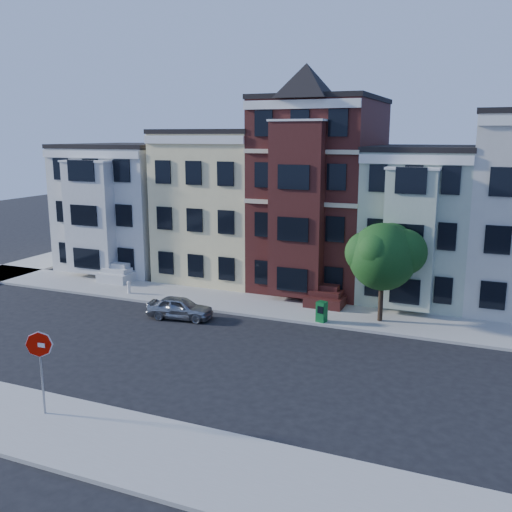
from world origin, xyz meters
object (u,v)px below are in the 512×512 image
at_px(newspaper_box, 322,312).
at_px(stop_sign, 41,368).
at_px(parked_car, 180,308).
at_px(street_tree, 383,261).
at_px(fire_hydrant, 129,288).

relative_size(newspaper_box, stop_sign, 0.32).
xyz_separation_m(newspaper_box, stop_sign, (-6.23, -13.77, 1.19)).
height_order(newspaper_box, stop_sign, stop_sign).
relative_size(parked_car, newspaper_box, 3.29).
height_order(street_tree, newspaper_box, street_tree).
bearing_deg(parked_car, fire_hydrant, 54.51).
bearing_deg(newspaper_box, street_tree, 39.39).
distance_m(newspaper_box, fire_hydrant, 12.82).
bearing_deg(fire_hydrant, parked_car, -27.42).
bearing_deg(street_tree, parked_car, -161.38).
bearing_deg(fire_hydrant, newspaper_box, -2.97).
relative_size(fire_hydrant, stop_sign, 0.18).
height_order(fire_hydrant, stop_sign, stop_sign).
bearing_deg(parked_car, stop_sign, 178.01).
bearing_deg(stop_sign, newspaper_box, 61.76).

